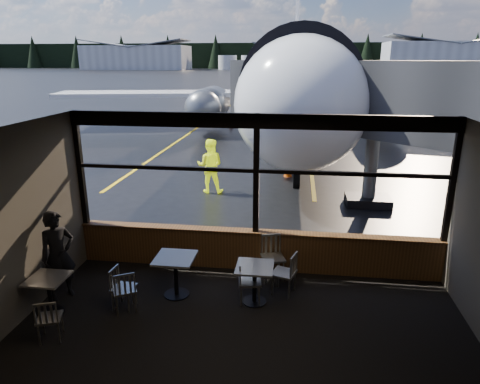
% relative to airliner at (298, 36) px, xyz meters
% --- Properties ---
extents(ground_plane, '(520.00, 520.00, 0.00)m').
position_rel_airliner_xyz_m(ground_plane, '(-0.67, 100.38, -5.93)').
color(ground_plane, black).
rests_on(ground_plane, ground).
extents(carpet_floor, '(8.00, 6.00, 0.01)m').
position_rel_airliner_xyz_m(carpet_floor, '(-0.67, -22.62, -5.92)').
color(carpet_floor, black).
rests_on(carpet_floor, ground).
extents(ceiling, '(8.00, 6.00, 0.04)m').
position_rel_airliner_xyz_m(ceiling, '(-0.67, -22.62, -2.43)').
color(ceiling, '#38332D').
rests_on(ceiling, ground).
extents(window_sill, '(8.00, 0.28, 0.90)m').
position_rel_airliner_xyz_m(window_sill, '(-0.67, -19.62, -5.48)').
color(window_sill, '#57351A').
rests_on(window_sill, ground).
extents(window_header, '(8.00, 0.18, 0.30)m').
position_rel_airliner_xyz_m(window_header, '(-0.67, -19.62, -2.58)').
color(window_header, black).
rests_on(window_header, ground).
extents(mullion_left, '(0.12, 0.12, 2.60)m').
position_rel_airliner_xyz_m(mullion_left, '(-4.62, -19.62, -3.73)').
color(mullion_left, black).
rests_on(mullion_left, ground).
extents(mullion_centre, '(0.12, 0.12, 2.60)m').
position_rel_airliner_xyz_m(mullion_centre, '(-0.67, -19.62, -3.73)').
color(mullion_centre, black).
rests_on(mullion_centre, ground).
extents(mullion_right, '(0.12, 0.12, 2.60)m').
position_rel_airliner_xyz_m(mullion_right, '(3.28, -19.62, -3.73)').
color(mullion_right, black).
rests_on(mullion_right, ground).
extents(window_transom, '(8.00, 0.10, 0.08)m').
position_rel_airliner_xyz_m(window_transom, '(-0.67, -19.62, -3.63)').
color(window_transom, black).
rests_on(window_transom, ground).
extents(airliner, '(32.94, 39.30, 11.85)m').
position_rel_airliner_xyz_m(airliner, '(0.00, 0.00, 0.00)').
color(airliner, white).
rests_on(airliner, ground_plane).
extents(jet_bridge, '(8.46, 10.34, 4.51)m').
position_rel_airliner_xyz_m(jet_bridge, '(2.93, -14.12, -3.67)').
color(jet_bridge, '#29292B').
rests_on(jet_bridge, ground_plane).
extents(cafe_table_near, '(0.71, 0.71, 0.78)m').
position_rel_airliner_xyz_m(cafe_table_near, '(-0.55, -21.01, -5.54)').
color(cafe_table_near, '#A09B93').
rests_on(cafe_table_near, carpet_floor).
extents(cafe_table_mid, '(0.77, 0.77, 0.84)m').
position_rel_airliner_xyz_m(cafe_table_mid, '(-2.13, -20.96, -5.51)').
color(cafe_table_mid, '#ACA89E').
rests_on(cafe_table_mid, carpet_floor).
extents(cafe_table_left, '(0.68, 0.68, 0.74)m').
position_rel_airliner_xyz_m(cafe_table_left, '(-4.27, -21.89, -5.56)').
color(cafe_table_left, '#A7A199').
rests_on(cafe_table_left, carpet_floor).
extents(chair_near_e, '(0.63, 0.63, 0.92)m').
position_rel_airliner_xyz_m(chair_near_e, '(-0.01, -20.62, -5.47)').
color(chair_near_e, '#ABA69B').
rests_on(chair_near_e, carpet_floor).
extents(chair_near_w, '(0.55, 0.55, 0.89)m').
position_rel_airliner_xyz_m(chair_near_w, '(-0.64, -21.03, -5.48)').
color(chair_near_w, '#AEA89D').
rests_on(chair_near_w, carpet_floor).
extents(chair_near_n, '(0.66, 0.66, 0.97)m').
position_rel_airliner_xyz_m(chair_near_n, '(-0.26, -20.02, -5.44)').
color(chair_near_n, '#AFAB9E').
rests_on(chair_near_n, carpet_floor).
extents(chair_mid_s, '(0.64, 0.64, 0.86)m').
position_rel_airliner_xyz_m(chair_mid_s, '(-2.94, -21.61, -5.50)').
color(chair_mid_s, '#AAA599').
rests_on(chair_mid_s, carpet_floor).
extents(chair_mid_w, '(0.49, 0.49, 0.83)m').
position_rel_airliner_xyz_m(chair_mid_w, '(-2.99, -21.52, -5.51)').
color(chair_mid_w, '#B0AC9F').
rests_on(chair_mid_w, carpet_floor).
extents(chair_left_s, '(0.56, 0.56, 0.80)m').
position_rel_airliner_xyz_m(chair_left_s, '(-3.85, -22.61, -5.53)').
color(chair_left_s, '#A9A499').
rests_on(chair_left_s, carpet_floor).
extents(passenger, '(0.76, 0.78, 1.81)m').
position_rel_airliner_xyz_m(passenger, '(-4.37, -21.30, -5.02)').
color(passenger, black).
rests_on(passenger, carpet_floor).
extents(ground_crew, '(0.95, 0.75, 1.91)m').
position_rel_airliner_xyz_m(ground_crew, '(-2.85, -13.95, -4.97)').
color(ground_crew, '#BFF219').
rests_on(ground_crew, ground_plane).
extents(cone_nose, '(0.35, 0.35, 0.49)m').
position_rel_airliner_xyz_m(cone_nose, '(-0.15, -11.46, -5.68)').
color(cone_nose, orange).
rests_on(cone_nose, ground_plane).
extents(cone_wing, '(0.31, 0.31, 0.43)m').
position_rel_airliner_xyz_m(cone_wing, '(-4.39, 0.92, -5.71)').
color(cone_wing, '#DE4D07').
rests_on(cone_wing, ground_plane).
extents(hangar_left, '(45.00, 18.00, 11.00)m').
position_rel_airliner_xyz_m(hangar_left, '(-70.67, 160.38, -0.43)').
color(hangar_left, silver).
rests_on(hangar_left, ground_plane).
extents(hangar_mid, '(38.00, 15.00, 10.00)m').
position_rel_airliner_xyz_m(hangar_mid, '(-0.67, 165.38, -0.93)').
color(hangar_mid, silver).
rests_on(hangar_mid, ground_plane).
extents(hangar_right, '(50.00, 20.00, 12.00)m').
position_rel_airliner_xyz_m(hangar_right, '(59.33, 158.38, 0.07)').
color(hangar_right, silver).
rests_on(hangar_right, ground_plane).
extents(fuel_tank_a, '(8.00, 8.00, 6.00)m').
position_rel_airliner_xyz_m(fuel_tank_a, '(-30.67, 162.38, -2.93)').
color(fuel_tank_a, silver).
rests_on(fuel_tank_a, ground_plane).
extents(fuel_tank_b, '(8.00, 8.00, 6.00)m').
position_rel_airliner_xyz_m(fuel_tank_b, '(-20.67, 162.38, -2.93)').
color(fuel_tank_b, silver).
rests_on(fuel_tank_b, ground_plane).
extents(fuel_tank_c, '(8.00, 8.00, 6.00)m').
position_rel_airliner_xyz_m(fuel_tank_c, '(-10.67, 162.38, -2.93)').
color(fuel_tank_c, silver).
rests_on(fuel_tank_c, ground_plane).
extents(treeline, '(360.00, 3.00, 12.00)m').
position_rel_airliner_xyz_m(treeline, '(-0.67, 190.38, 0.07)').
color(treeline, black).
rests_on(treeline, ground_plane).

